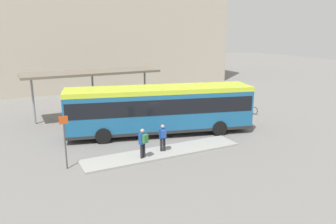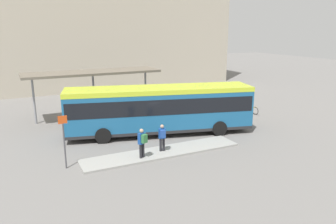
{
  "view_description": "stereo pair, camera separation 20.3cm",
  "coord_description": "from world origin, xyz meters",
  "views": [
    {
      "loc": [
        -9.12,
        -19.42,
        6.98
      ],
      "look_at": [
        0.62,
        0.0,
        1.45
      ],
      "focal_mm": 35.0,
      "sensor_mm": 36.0,
      "label": 1
    },
    {
      "loc": [
        -8.94,
        -19.51,
        6.98
      ],
      "look_at": [
        0.62,
        0.0,
        1.45
      ],
      "focal_mm": 35.0,
      "sensor_mm": 36.0,
      "label": 2
    }
  ],
  "objects": [
    {
      "name": "ground_plane",
      "position": [
        0.0,
        0.0,
        0.0
      ],
      "size": [
        120.0,
        120.0,
        0.0
      ],
      "primitive_type": "plane",
      "color": "slate"
    },
    {
      "name": "curb_island",
      "position": [
        -1.42,
        -3.45,
        0.06
      ],
      "size": [
        9.42,
        1.8,
        0.12
      ],
      "color": "#9E9E99",
      "rests_on": "ground_plane"
    },
    {
      "name": "bicycle_yellow",
      "position": [
        9.24,
        1.53,
        0.34
      ],
      "size": [
        0.48,
        1.55,
        0.67
      ],
      "rotation": [
        0.0,
        0.0,
        -1.46
      ],
      "color": "black",
      "rests_on": "ground_plane"
    },
    {
      "name": "city_bus",
      "position": [
        0.01,
        -0.0,
        1.88
      ],
      "size": [
        12.66,
        5.62,
        3.22
      ],
      "rotation": [
        0.0,
        0.0,
        -0.25
      ],
      "color": "#1E6093",
      "rests_on": "ground_plane"
    },
    {
      "name": "station_building",
      "position": [
        3.25,
        24.93,
        9.19
      ],
      "size": [
        29.4,
        15.54,
        18.38
      ],
      "color": "#BCB29E",
      "rests_on": "ground_plane"
    },
    {
      "name": "pedestrian_waiting",
      "position": [
        -1.42,
        -3.41,
        1.03
      ],
      "size": [
        0.42,
        0.46,
        1.59
      ],
      "rotation": [
        0.0,
        0.0,
        1.36
      ],
      "color": "#232328",
      "rests_on": "curb_island"
    },
    {
      "name": "platform_sign",
      "position": [
        -6.77,
        -3.15,
        1.56
      ],
      "size": [
        0.44,
        0.08,
        2.8
      ],
      "color": "#4C4C51",
      "rests_on": "ground_plane"
    },
    {
      "name": "pedestrian_companion",
      "position": [
        -2.81,
        -3.84,
        1.07
      ],
      "size": [
        0.49,
        0.52,
        1.65
      ],
      "rotation": [
        0.0,
        0.0,
        1.97
      ],
      "color": "#232328",
      "rests_on": "curb_island"
    },
    {
      "name": "bicycle_blue",
      "position": [
        8.83,
        2.38,
        0.35
      ],
      "size": [
        0.48,
        1.58,
        0.69
      ],
      "rotation": [
        0.0,
        0.0,
        -1.44
      ],
      "color": "black",
      "rests_on": "ground_plane"
    },
    {
      "name": "station_shelter",
      "position": [
        -2.94,
        6.3,
        3.56
      ],
      "size": [
        10.57,
        2.96,
        3.73
      ],
      "color": "#706656",
      "rests_on": "ground_plane"
    }
  ]
}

